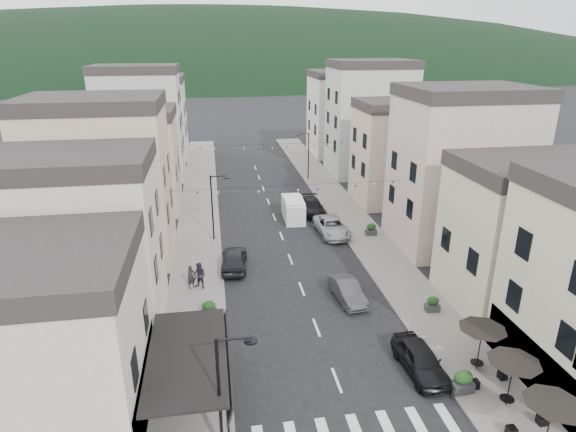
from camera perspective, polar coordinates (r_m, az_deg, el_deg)
name	(u,v)px	position (r m, az deg, el deg)	size (l,w,h in m)	color
sidewalk_left	(199,217)	(49.16, -10.50, -0.15)	(4.00, 76.00, 0.12)	slate
sidewalk_right	(344,209)	(50.91, 6.60, 0.79)	(4.00, 76.00, 0.12)	slate
hill_backdrop	(217,67)	(314.64, -8.43, 17.03)	(640.00, 360.00, 70.00)	black
boutique_awning	(193,356)	(23.67, -11.21, -15.97)	(3.77, 7.50, 3.28)	black
buildings_row_left	(129,148)	(53.71, -18.38, 7.64)	(10.20, 54.16, 14.00)	beige
buildings_row_right	(396,140)	(55.68, 12.63, 8.81)	(10.20, 54.16, 14.50)	#BDB496
cafe_terrace	(513,367)	(26.15, 25.14, -15.88)	(2.50, 8.10, 2.53)	black
streetlamp_left_near	(226,386)	(20.89, -7.40, -19.33)	(1.70, 0.56, 6.00)	black
streetlamp_left_far	(215,201)	(42.27, -8.64, 1.79)	(1.70, 0.56, 6.00)	black
streetlamp_right_far	(306,151)	(60.76, 2.18, 7.69)	(1.70, 0.56, 6.00)	black
bollards	(339,380)	(26.34, 6.11, -18.76)	(11.66, 10.26, 0.60)	gray
bunting_near	(288,190)	(38.31, 0.05, 3.14)	(19.00, 0.28, 0.62)	black
bunting_far	(265,147)	(53.67, -2.70, 8.13)	(19.00, 0.28, 0.62)	black
parked_car_a	(420,359)	(27.88, 15.41, -16.08)	(1.81, 4.49, 1.53)	black
parked_car_b	(347,291)	(33.62, 7.04, -8.80)	(1.47, 4.23, 1.39)	#363638
parked_car_c	(332,227)	(44.23, 5.18, -1.27)	(2.50, 5.43, 1.51)	#999BA2
parked_car_d	(313,207)	(49.45, 2.95, 1.11)	(2.01, 4.95, 1.44)	black
parked_car_e	(234,259)	(37.87, -6.40, -5.07)	(1.93, 4.79, 1.63)	black
delivery_van	(293,209)	(47.67, 0.62, 0.89)	(2.03, 4.77, 2.25)	silver
pedestrian_a	(191,277)	(35.24, -11.40, -7.11)	(0.62, 0.41, 1.71)	black
pedestrian_b	(200,276)	(35.04, -10.40, -6.98)	(0.95, 0.74, 1.96)	#26222D
planter_la	(206,339)	(29.16, -9.68, -14.14)	(0.96, 0.60, 1.01)	#2F2F31
planter_lb	(209,309)	(31.88, -9.34, -10.78)	(0.99, 0.59, 1.08)	#2E2E30
planter_ra	(463,382)	(27.09, 20.00, -17.98)	(1.14, 0.67, 1.24)	#29292B
planter_rb	(433,304)	(33.37, 16.77, -9.96)	(0.99, 0.62, 1.05)	#323335
planter_rc	(371,229)	(44.37, 9.83, -1.55)	(1.01, 0.57, 1.13)	#313134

